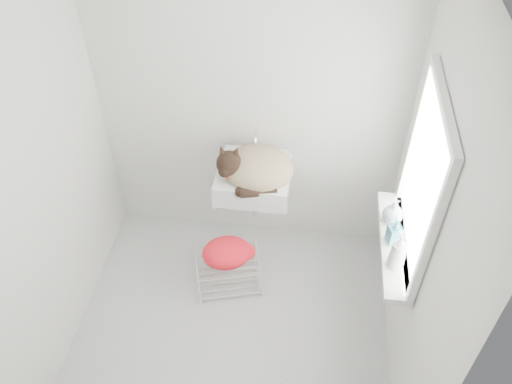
# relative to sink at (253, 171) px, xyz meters

# --- Properties ---
(floor) EXTENTS (2.20, 2.00, 0.02)m
(floor) POSITION_rel_sink_xyz_m (-0.06, -0.74, -0.85)
(floor) COLOR #B1B1B1
(floor) RESTS_ON ground
(back_wall) EXTENTS (2.20, 0.02, 2.50)m
(back_wall) POSITION_rel_sink_xyz_m (-0.06, 0.26, 0.40)
(back_wall) COLOR silver
(back_wall) RESTS_ON ground
(right_wall) EXTENTS (0.02, 2.00, 2.50)m
(right_wall) POSITION_rel_sink_xyz_m (1.04, -0.74, 0.40)
(right_wall) COLOR silver
(right_wall) RESTS_ON ground
(left_wall) EXTENTS (0.02, 2.00, 2.50)m
(left_wall) POSITION_rel_sink_xyz_m (-1.16, -0.74, 0.40)
(left_wall) COLOR silver
(left_wall) RESTS_ON ground
(window_glass) EXTENTS (0.01, 0.80, 1.00)m
(window_glass) POSITION_rel_sink_xyz_m (1.03, -0.54, 0.50)
(window_glass) COLOR white
(window_glass) RESTS_ON right_wall
(window_frame) EXTENTS (0.04, 0.90, 1.10)m
(window_frame) POSITION_rel_sink_xyz_m (1.01, -0.54, 0.50)
(window_frame) COLOR white
(window_frame) RESTS_ON right_wall
(windowsill) EXTENTS (0.16, 0.88, 0.04)m
(windowsill) POSITION_rel_sink_xyz_m (0.95, -0.54, -0.02)
(windowsill) COLOR white
(windowsill) RESTS_ON right_wall
(sink) EXTENTS (0.52, 0.45, 0.21)m
(sink) POSITION_rel_sink_xyz_m (0.00, 0.00, 0.00)
(sink) COLOR white
(sink) RESTS_ON back_wall
(faucet) EXTENTS (0.19, 0.13, 0.19)m
(faucet) POSITION_rel_sink_xyz_m (0.00, 0.18, 0.14)
(faucet) COLOR silver
(faucet) RESTS_ON sink
(cat) EXTENTS (0.53, 0.43, 0.33)m
(cat) POSITION_rel_sink_xyz_m (0.01, -0.02, 0.04)
(cat) COLOR tan
(cat) RESTS_ON sink
(wire_rack) EXTENTS (0.52, 0.43, 0.27)m
(wire_rack) POSITION_rel_sink_xyz_m (-0.15, -0.35, -0.70)
(wire_rack) COLOR silver
(wire_rack) RESTS_ON floor
(towel) EXTENTS (0.43, 0.36, 0.15)m
(towel) POSITION_rel_sink_xyz_m (-0.15, -0.35, -0.55)
(towel) COLOR red
(towel) RESTS_ON wire_rack
(bottle_a) EXTENTS (0.10, 0.10, 0.22)m
(bottle_a) POSITION_rel_sink_xyz_m (0.94, -0.73, 0.00)
(bottle_a) COLOR white
(bottle_a) RESTS_ON windowsill
(bottle_b) EXTENTS (0.10, 0.10, 0.18)m
(bottle_b) POSITION_rel_sink_xyz_m (0.94, -0.54, 0.00)
(bottle_b) COLOR teal
(bottle_b) RESTS_ON windowsill
(bottle_c) EXTENTS (0.18, 0.18, 0.17)m
(bottle_c) POSITION_rel_sink_xyz_m (0.94, -0.36, 0.00)
(bottle_c) COLOR #AFC0CB
(bottle_c) RESTS_ON windowsill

